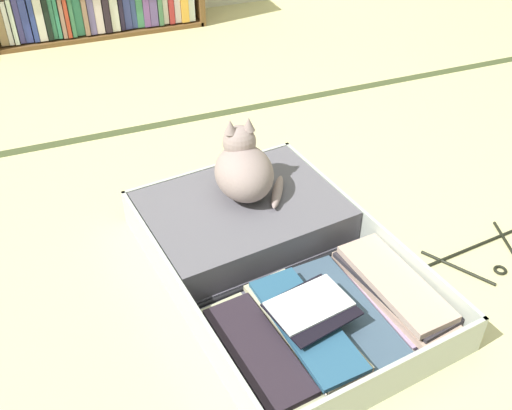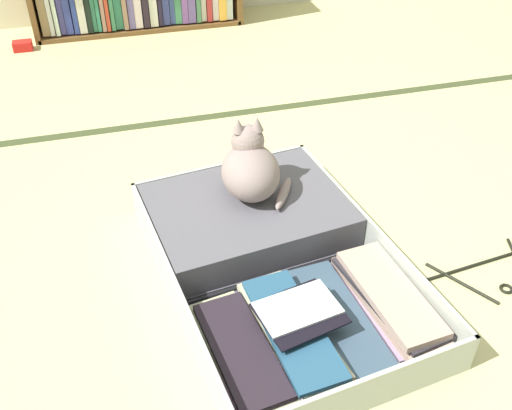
# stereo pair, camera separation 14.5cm
# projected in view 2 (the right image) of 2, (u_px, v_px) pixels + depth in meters

# --- Properties ---
(ground_plane) EXTENTS (10.00, 10.00, 0.00)m
(ground_plane) POSITION_uv_depth(u_px,v_px,m) (302.00, 267.00, 1.83)
(ground_plane) COLOR #CBC286
(tatami_border) EXTENTS (4.80, 0.05, 0.00)m
(tatami_border) POSITION_uv_depth(u_px,v_px,m) (227.00, 114.00, 2.62)
(tatami_border) COLOR #3D4727
(tatami_border) RESTS_ON ground_plane
(open_suitcase) EXTENTS (0.77, 1.06, 0.13)m
(open_suitcase) POSITION_uv_depth(u_px,v_px,m) (268.00, 252.00, 1.81)
(open_suitcase) COLOR #B2BBAF
(open_suitcase) RESTS_ON ground_plane
(black_cat) EXTENTS (0.26, 0.27, 0.25)m
(black_cat) POSITION_uv_depth(u_px,v_px,m) (250.00, 168.00, 1.88)
(black_cat) COLOR gray
(black_cat) RESTS_ON open_suitcase
(clothes_hanger) EXTENTS (0.44, 0.25, 0.01)m
(clothes_hanger) POSITION_uv_depth(u_px,v_px,m) (488.00, 271.00, 1.81)
(clothes_hanger) COLOR black
(clothes_hanger) RESTS_ON ground_plane
(small_red_pouch) EXTENTS (0.10, 0.07, 0.05)m
(small_red_pouch) POSITION_uv_depth(u_px,v_px,m) (23.00, 46.00, 3.19)
(small_red_pouch) COLOR red
(small_red_pouch) RESTS_ON ground_plane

